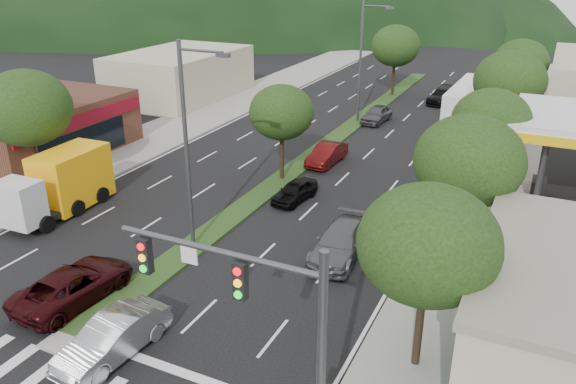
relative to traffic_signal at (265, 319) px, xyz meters
The scene contains 29 objects.
ground 10.27m from the traffic_signal, behind, with size 160.00×160.00×0.00m, color black.
sidewalk_right 27.15m from the traffic_signal, 82.55° to the left, with size 5.00×90.00×0.15m, color gray.
sidewalk_left 34.79m from the traffic_signal, 129.70° to the left, with size 6.00×90.00×0.15m, color gray.
median 31.23m from the traffic_signal, 107.00° to the left, with size 1.60×56.00×0.12m, color #1D3212.
crosswalk 10.16m from the traffic_signal, behind, with size 19.00×2.20×0.01m, color silver.
traffic_signal is the anchor object (origin of this frame).
shop_left 32.19m from the traffic_signal, 148.97° to the left, with size 10.15×12.00×4.00m.
bldg_left_far 45.32m from the traffic_signal, 128.26° to the left, with size 9.00×14.00×4.60m, color #BDB496.
hill_far 142.79m from the traffic_signal, 128.60° to the left, with size 176.00×132.00×82.00m, color black.
tree_r_a 6.29m from the traffic_signal, 61.80° to the left, with size 4.60×4.60×6.63m.
tree_r_b 13.87m from the traffic_signal, 77.63° to the left, with size 4.80×4.80×6.94m.
tree_r_c 21.74m from the traffic_signal, 82.15° to the left, with size 4.40×4.40×6.48m.
tree_r_d 31.68m from the traffic_signal, 84.62° to the left, with size 5.00×5.00×7.17m.
tree_r_e 41.65m from the traffic_signal, 85.91° to the left, with size 4.60×4.60×6.71m.
tree_med_near 21.53m from the traffic_signal, 114.80° to the left, with size 4.00×4.00×6.02m.
tree_med_far 46.43m from the traffic_signal, 101.22° to the left, with size 4.80×4.80×6.94m.
tree_l_a 24.43m from the traffic_signal, 151.81° to the left, with size 5.20×5.20×7.25m.
streetlight_near 13.03m from the traffic_signal, 132.77° to the left, with size 2.60×0.25×10.00m.
streetlight_mid 35.66m from the traffic_signal, 104.33° to the left, with size 2.60×0.25×10.00m.
sedan_silver 8.10m from the traffic_signal, 167.89° to the left, with size 1.58×4.54×1.50m, color #9EA1A6.
suv_maroon 12.04m from the traffic_signal, 161.90° to the left, with size 2.44×5.30×1.47m, color black.
car_queue_a 18.60m from the traffic_signal, 112.20° to the left, with size 1.43×3.55×1.21m, color black.
car_queue_b 12.62m from the traffic_signal, 100.35° to the left, with size 2.08×5.11×1.48m, color #535358.
car_queue_c 25.03m from the traffic_signal, 107.73° to the left, with size 1.47×4.22×1.39m, color #530E0D.
car_queue_d 30.41m from the traffic_signal, 90.50° to the left, with size 2.41×5.22×1.45m, color black.
car_queue_e 36.17m from the traffic_signal, 102.09° to the left, with size 1.69×4.19×1.43m, color #4A494E.
car_queue_f 44.86m from the traffic_signal, 94.89° to the left, with size 1.97×4.85×1.41m, color black.
box_truck 20.88m from the traffic_signal, 150.80° to the left, with size 2.84×6.78×3.30m.
motorhome 36.30m from the traffic_signal, 90.05° to the left, with size 3.31×9.83×3.74m.
Camera 1 is at (14.72, -12.17, 13.30)m, focal length 35.00 mm.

